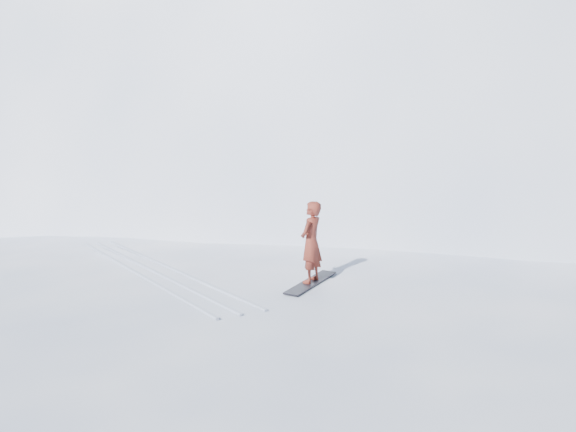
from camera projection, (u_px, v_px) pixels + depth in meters
name	position (u px, v px, depth m)	size (l,w,h in m)	color
near_ridge	(265.00, 392.00, 12.85)	(36.00, 28.00, 4.80)	white
summit_peak	(420.00, 178.00, 42.01)	(60.00, 56.00, 56.00)	white
peak_shoulder	(296.00, 209.00, 31.67)	(28.00, 24.00, 18.00)	white
wind_bumps	(204.00, 431.00, 11.41)	(16.00, 14.40, 1.00)	white
snowboard	(311.00, 282.00, 12.01)	(1.62, 0.30, 0.03)	black
snowboarder	(311.00, 242.00, 11.85)	(0.56, 0.37, 1.53)	maroon
board_tracks	(157.00, 272.00, 12.69)	(2.08, 5.90, 0.04)	silver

